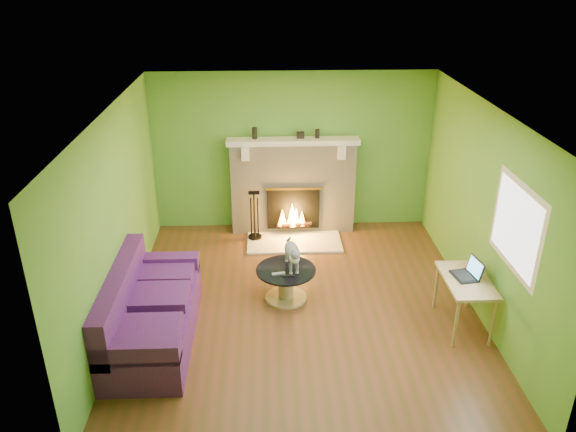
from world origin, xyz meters
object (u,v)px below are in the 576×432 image
Objects in this scene: coffee_table at (286,282)px; desk at (466,285)px; sofa at (148,314)px; cat at (292,254)px.

desk is (2.14, -0.70, 0.33)m from coffee_table.
sofa is 2.24× the size of desk.
cat is at bearing 32.01° from coffee_table.
sofa is 1.85m from coffee_table.
desk is at bearing 1.51° from sofa.
sofa reaches higher than coffee_table.
sofa is at bearing -178.49° from desk.
cat reaches higher than desk.
coffee_table is at bearing 25.78° from sofa.
cat is at bearing 159.98° from desk.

